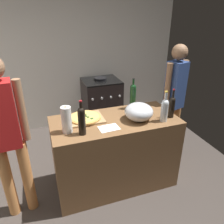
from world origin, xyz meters
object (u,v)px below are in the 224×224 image
pizza (85,117)px  person_in_stripes (7,132)px  mixing_bowl (139,112)px  wine_bottle_green (133,95)px  person_in_red (174,98)px  wine_bottle_clear (172,106)px  stove (102,104)px  wine_bottle_dark (82,120)px  paper_towel_roll (67,120)px  wine_bottle_amber (165,109)px

pizza → person_in_stripes: (-0.78, -0.19, 0.06)m
mixing_bowl → wine_bottle_green: bearing=78.2°
mixing_bowl → person_in_red: size_ratio=0.19×
wine_bottle_clear → person_in_stripes: 1.73m
mixing_bowl → person_in_stripes: 1.35m
mixing_bowl → stove: (0.01, 1.52, -0.53)m
wine_bottle_dark → person_in_stripes: bearing=171.6°
mixing_bowl → stove: mixing_bowl is taller
mixing_bowl → wine_bottle_green: size_ratio=0.83×
mixing_bowl → stove: bearing=89.5°
pizza → person_in_stripes: 0.81m
pizza → wine_bottle_dark: (-0.10, -0.30, 0.13)m
paper_towel_roll → wine_bottle_clear: size_ratio=0.82×
wine_bottle_green → stove: bearing=92.5°
paper_towel_roll → wine_bottle_green: (0.86, 0.33, 0.03)m
wine_bottle_green → stove: 1.35m
paper_towel_roll → person_in_stripes: size_ratio=0.16×
wine_bottle_amber → wine_bottle_dark: (-0.91, 0.02, 0.02)m
paper_towel_roll → pizza: bearing=41.7°
mixing_bowl → wine_bottle_dark: size_ratio=0.89×
mixing_bowl → wine_bottle_amber: (0.25, -0.12, 0.05)m
mixing_bowl → wine_bottle_amber: 0.28m
wine_bottle_clear → person_in_red: person_in_red is taller
wine_bottle_amber → wine_bottle_dark: wine_bottle_dark is taller
wine_bottle_dark → pizza: bearing=72.2°
wine_bottle_green → person_in_red: 0.62m
mixing_bowl → wine_bottle_amber: size_ratio=0.92×
wine_bottle_amber → wine_bottle_clear: (0.13, 0.06, -0.01)m
pizza → person_in_red: (1.25, 0.14, 0.02)m
mixing_bowl → person_in_stripes: (-1.35, -0.00, -0.00)m
wine_bottle_green → wine_bottle_amber: 0.47m
wine_bottle_clear → paper_towel_roll: bearing=177.5°
wine_bottle_green → stove: wine_bottle_green is taller
wine_bottle_dark → wine_bottle_amber: bearing=-1.0°
wine_bottle_amber → stove: (-0.24, 1.64, -0.57)m
pizza → wine_bottle_amber: 0.88m
wine_bottle_amber → stove: wine_bottle_amber is taller
pizza → paper_towel_roll: bearing=-138.3°
mixing_bowl → stove: size_ratio=0.33×
pizza → person_in_red: 1.25m
wine_bottle_clear → wine_bottle_green: bearing=129.6°
wine_bottle_amber → person_in_stripes: 1.60m
pizza → wine_bottle_clear: (0.95, -0.25, 0.11)m
person_in_stripes → stove: bearing=48.1°
wine_bottle_dark → stove: 1.85m
stove → person_in_stripes: (-1.36, -1.52, 0.53)m
wine_bottle_green → person_in_red: size_ratio=0.23×
wine_bottle_dark → stove: wine_bottle_dark is taller
pizza → stove: 1.52m
wine_bottle_dark → paper_towel_roll: bearing=145.7°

